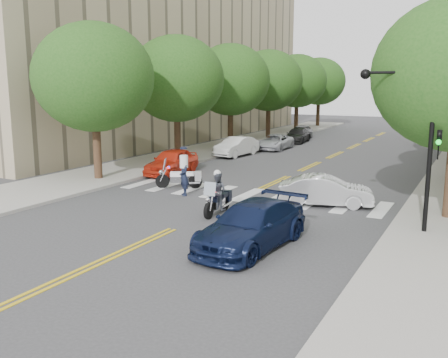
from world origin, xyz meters
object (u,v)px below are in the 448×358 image
Objects in this scene: motorcycle_police at (218,194)px; convertible at (326,191)px; sedan_blue at (251,225)px; motorcycle_parked at (183,178)px; officer_standing at (184,176)px.

motorcycle_police is 4.86m from convertible.
sedan_blue is (2.98, -3.24, -0.08)m from motorcycle_police.
motorcycle_parked is 0.55× the size of convertible.
sedan_blue reaches higher than convertible.
officer_standing is at bearing -172.17° from motorcycle_parked.
motorcycle_police is 5.43m from motorcycle_parked.
sedan_blue is at bearing 158.72° from convertible.
officer_standing reaches higher than convertible.
officer_standing reaches higher than sedan_blue.
convertible is (3.49, 3.38, -0.15)m from motorcycle_police.
motorcycle_parked is 1.75m from officer_standing.
sedan_blue is (6.97, -6.91, 0.19)m from motorcycle_parked.
motorcycle_police is 4.41m from sedan_blue.
motorcycle_parked is 0.44× the size of sedan_blue.
motorcycle_police is 3.78m from officer_standing.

